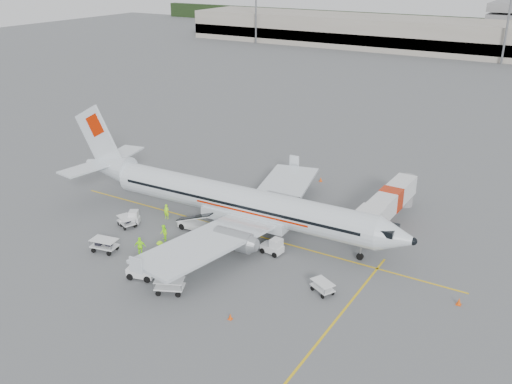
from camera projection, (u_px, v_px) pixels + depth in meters
ground at (246, 233)px, 58.10m from camera, size 360.00×360.00×0.00m
stripe_lead at (246, 233)px, 58.10m from camera, size 44.00×0.20×0.01m
stripe_cross at (342, 313)px, 45.09m from camera, size 0.20×20.00×0.01m
terminal_west at (358, 31)px, 178.30m from camera, size 110.00×22.00×9.00m
mast_west at (256, 8)px, 180.63m from camera, size 3.20×1.20×22.00m
mast_center at (508, 20)px, 144.85m from camera, size 3.20×1.20×22.00m
aircraft at (240, 182)px, 56.83m from camera, size 39.22×31.15×10.59m
jet_bridge at (390, 206)px, 59.58m from camera, size 2.94×14.49×3.79m
belt_loader at (196, 218)px, 58.27m from camera, size 4.98×1.96×2.68m
tug_fore at (272, 246)px, 53.85m from camera, size 2.17×1.38×1.60m
tug_mid at (141, 268)px, 49.70m from camera, size 2.69×1.97×1.86m
tug_aft at (130, 218)px, 59.61m from camera, size 2.32×1.99×1.56m
cart_loaded_a at (105, 245)px, 54.23m from camera, size 2.69×1.88×1.29m
cart_loaded_b at (126, 222)px, 59.25m from camera, size 2.42×1.95×1.10m
cart_empty_a at (170, 286)px, 47.56m from camera, size 2.79×2.30×1.26m
cart_empty_b at (323, 287)px, 47.57m from camera, size 2.36×2.02×1.06m
cone_nose at (459, 301)px, 45.99m from camera, size 0.40×0.40×0.65m
cone_port at (321, 179)px, 71.24m from camera, size 0.37×0.37×0.60m
cone_stbd at (230, 316)px, 44.18m from camera, size 0.33×0.33×0.53m
crew_a at (166, 212)px, 60.94m from camera, size 0.65×0.47×1.65m
crew_b at (164, 233)px, 56.19m from camera, size 1.04×1.03×1.69m
crew_c at (160, 249)px, 52.96m from camera, size 0.70×1.16×1.75m
crew_d at (140, 246)px, 53.41m from camera, size 1.18×0.89×1.86m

